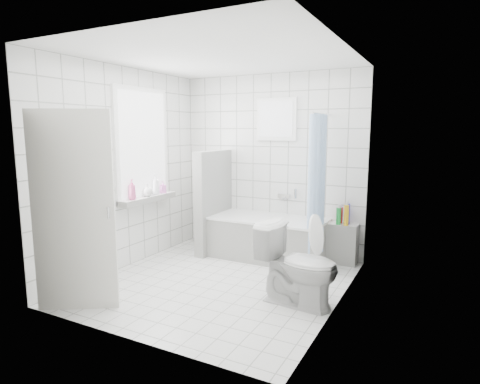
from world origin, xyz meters
The scene contains 19 objects.
ground centered at (0.00, 0.00, 0.00)m, with size 3.00×3.00×0.00m, color white.
ceiling centered at (0.00, 0.00, 2.60)m, with size 3.00×3.00×0.00m, color white.
wall_back centered at (0.00, 1.50, 1.30)m, with size 2.80×0.02×2.60m, color white.
wall_front centered at (0.00, -1.50, 1.30)m, with size 2.80×0.02×2.60m, color white.
wall_left centered at (-1.40, 0.00, 1.30)m, with size 0.02×3.00×2.60m, color white.
wall_right centered at (1.40, 0.00, 1.30)m, with size 0.02×3.00×2.60m, color white.
window_left centered at (-1.35, 0.30, 1.60)m, with size 0.01×0.90×1.40m, color white.
window_back centered at (0.10, 1.46, 1.95)m, with size 0.50×0.01×0.50m, color white.
window_sill centered at (-1.31, 0.30, 0.86)m, with size 0.18×1.02×0.08m, color white.
door centered at (-0.91, -1.27, 1.00)m, with size 0.04×0.80×2.00m, color silver.
bathtub centered at (0.14, 1.13, 0.29)m, with size 1.60×0.77×0.58m.
partition_wall centered at (-0.73, 1.07, 0.75)m, with size 0.15×0.85×1.50m, color white.
tiled_ledge centered at (1.13, 1.38, 0.28)m, with size 0.40×0.24×0.55m, color white.
toilet centered at (1.03, -0.14, 0.42)m, with size 0.47×0.83×0.85m, color white.
curtain_rod centered at (0.88, 1.10, 2.00)m, with size 0.02×0.02×0.80m, color silver.
shower_curtain centered at (0.88, 0.97, 1.10)m, with size 0.14×0.48×1.78m, color #4884D3, non-canonical shape.
tub_faucet centered at (0.24, 1.46, 0.85)m, with size 0.18×0.06×0.06m, color silver.
sill_bottles centered at (-1.30, 0.29, 1.02)m, with size 0.16×0.76×0.29m.
ledge_bottles centered at (1.14, 1.34, 0.68)m, with size 0.17×0.17×0.28m.
Camera 1 is at (2.32, -3.94, 1.80)m, focal length 30.00 mm.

